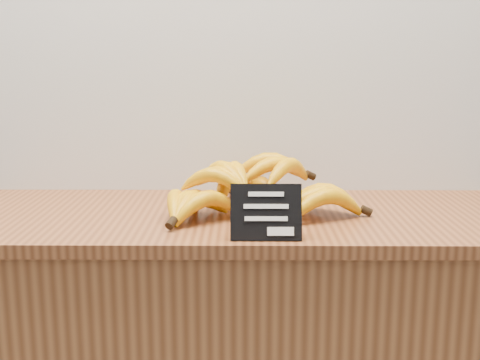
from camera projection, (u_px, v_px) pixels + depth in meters
name	position (u px, v px, depth m)	size (l,w,h in m)	color
counter_top	(240.00, 218.00, 1.47)	(1.39, 0.54, 0.03)	brown
chalkboard_sign	(266.00, 212.00, 1.24)	(0.15, 0.01, 0.12)	black
banana_pile	(252.00, 190.00, 1.46)	(0.55, 0.39, 0.12)	#E6AA09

